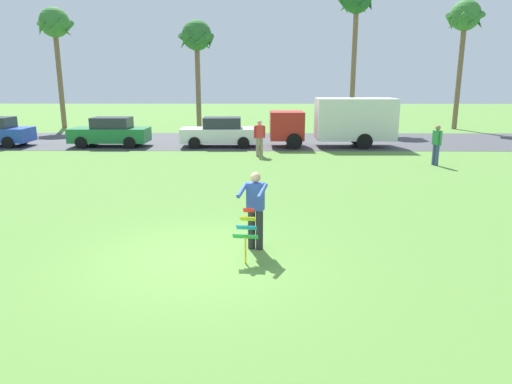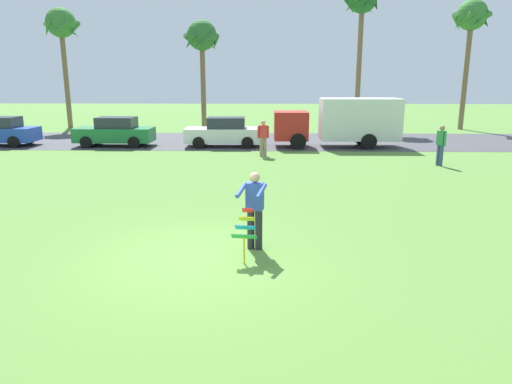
{
  "view_description": "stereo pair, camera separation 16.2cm",
  "coord_description": "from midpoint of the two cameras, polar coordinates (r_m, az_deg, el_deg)",
  "views": [
    {
      "loc": [
        1.31,
        -9.14,
        3.69
      ],
      "look_at": [
        1.19,
        1.58,
        1.05
      ],
      "focal_mm": 32.64,
      "sensor_mm": 36.0,
      "label": 1
    },
    {
      "loc": [
        1.47,
        -9.13,
        3.69
      ],
      "look_at": [
        1.19,
        1.58,
        1.05
      ],
      "focal_mm": 32.64,
      "sensor_mm": 36.0,
      "label": 2
    }
  ],
  "objects": [
    {
      "name": "ground_plane",
      "position": [
        9.95,
        -7.53,
        -8.05
      ],
      "size": [
        120.0,
        120.0,
        0.0
      ],
      "primitive_type": "plane",
      "color": "#568438"
    },
    {
      "name": "road_strip",
      "position": [
        28.12,
        -2.22,
        6.29
      ],
      "size": [
        120.0,
        8.0,
        0.01
      ],
      "primitive_type": "cube",
      "color": "#424247",
      "rests_on": "ground"
    },
    {
      "name": "person_kite_flyer",
      "position": [
        10.07,
        -0.56,
        -1.94
      ],
      "size": [
        0.67,
        0.74,
        1.73
      ],
      "color": "#26262B",
      "rests_on": "ground"
    },
    {
      "name": "kite_held",
      "position": [
        9.53,
        -1.65,
        -4.53
      ],
      "size": [
        0.52,
        0.66,
        1.05
      ],
      "color": "red",
      "rests_on": "ground"
    },
    {
      "name": "parked_car_green",
      "position": [
        26.94,
        -17.58,
        6.97
      ],
      "size": [
        4.22,
        1.87,
        1.6
      ],
      "color": "#1E7238",
      "rests_on": "ground"
    },
    {
      "name": "parked_car_white",
      "position": [
        25.72,
        -4.59,
        7.27
      ],
      "size": [
        4.26,
        1.95,
        1.6
      ],
      "color": "white",
      "rests_on": "ground"
    },
    {
      "name": "parked_truck_red_cab",
      "position": [
        25.89,
        10.04,
        8.57
      ],
      "size": [
        6.72,
        2.17,
        2.62
      ],
      "color": "#B2231E",
      "rests_on": "ground"
    },
    {
      "name": "palm_tree_left_near",
      "position": [
        38.36,
        -23.55,
        17.98
      ],
      "size": [
        2.58,
        2.71,
        8.62
      ],
      "color": "brown",
      "rests_on": "ground"
    },
    {
      "name": "palm_tree_right_near",
      "position": [
        34.86,
        -7.41,
        18.02
      ],
      "size": [
        2.58,
        2.71,
        7.66
      ],
      "color": "brown",
      "rests_on": "ground"
    },
    {
      "name": "palm_tree_centre_far",
      "position": [
        36.32,
        12.08,
        21.42
      ],
      "size": [
        2.58,
        2.71,
        10.23
      ],
      "color": "brown",
      "rests_on": "ground"
    },
    {
      "name": "palm_tree_far_left",
      "position": [
        37.78,
        24.09,
        18.55
      ],
      "size": [
        2.58,
        2.71,
        9.01
      ],
      "color": "brown",
      "rests_on": "ground"
    },
    {
      "name": "person_walker_near",
      "position": [
        21.49,
        21.05,
        5.54
      ],
      "size": [
        0.33,
        0.54,
        1.73
      ],
      "color": "#384772",
      "rests_on": "ground"
    },
    {
      "name": "person_walker_far",
      "position": [
        22.41,
        0.23,
        6.76
      ],
      "size": [
        0.55,
        0.31,
        1.73
      ],
      "color": "gray",
      "rests_on": "ground"
    }
  ]
}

